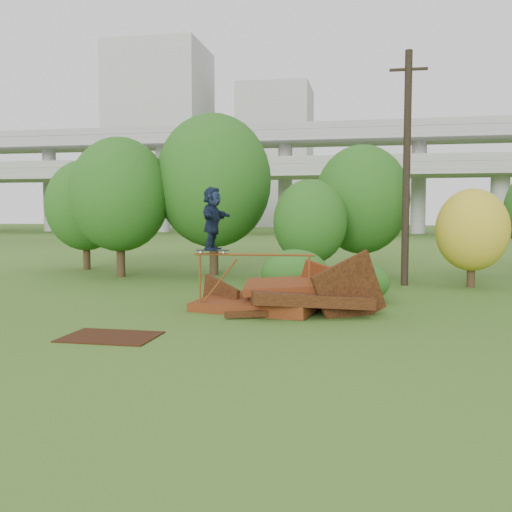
% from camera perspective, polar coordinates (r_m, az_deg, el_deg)
% --- Properties ---
extents(ground, '(240.00, 240.00, 0.00)m').
position_cam_1_polar(ground, '(13.82, 1.70, -7.30)').
color(ground, '#2D5116').
rests_on(ground, ground).
extents(scrap_pile, '(5.53, 3.11, 2.27)m').
position_cam_1_polar(scrap_pile, '(16.15, 3.02, -4.24)').
color(scrap_pile, '#4B1B0D').
rests_on(scrap_pile, ground).
extents(grind_rail, '(3.35, 0.25, 1.67)m').
position_cam_1_polar(grind_rail, '(15.76, -0.22, -1.23)').
color(grind_rail, brown).
rests_on(grind_rail, ground).
extents(skateboard, '(0.91, 0.29, 0.09)m').
position_cam_1_polar(skateboard, '(15.93, -4.36, 0.56)').
color(skateboard, black).
rests_on(skateboard, grind_rail).
extents(skater, '(0.68, 1.67, 1.75)m').
position_cam_1_polar(skater, '(15.89, -4.38, 3.77)').
color(skater, '#151F37').
rests_on(skater, skateboard).
extents(flat_plate, '(2.07, 1.49, 0.03)m').
position_cam_1_polar(flat_plate, '(13.30, -14.36, -7.83)').
color(flat_plate, black).
rests_on(flat_plate, ground).
extents(tree_0, '(4.28, 4.28, 6.04)m').
position_cam_1_polar(tree_0, '(25.39, -13.47, 5.98)').
color(tree_0, black).
rests_on(tree_0, ground).
extents(tree_1, '(5.16, 5.16, 7.18)m').
position_cam_1_polar(tree_1, '(25.67, -4.27, 7.50)').
color(tree_1, black).
rests_on(tree_1, ground).
extents(tree_2, '(2.92, 2.92, 4.12)m').
position_cam_1_polar(tree_2, '(22.64, 5.43, 3.41)').
color(tree_2, black).
rests_on(tree_2, ground).
extents(tree_3, '(4.15, 4.15, 5.76)m').
position_cam_1_polar(tree_3, '(25.54, 10.53, 5.57)').
color(tree_3, black).
rests_on(tree_3, ground).
extents(tree_4, '(2.67, 2.67, 3.69)m').
position_cam_1_polar(tree_4, '(22.72, 20.80, 2.44)').
color(tree_4, black).
rests_on(tree_4, ground).
extents(tree_6, '(3.84, 3.84, 5.36)m').
position_cam_1_polar(tree_6, '(29.14, -16.67, 4.87)').
color(tree_6, black).
rests_on(tree_6, ground).
extents(shrub_left, '(2.27, 2.10, 1.57)m').
position_cam_1_polar(shrub_left, '(19.17, 3.87, -1.66)').
color(shrub_left, '#1A4311').
rests_on(shrub_left, ground).
extents(shrub_right, '(1.72, 1.58, 1.22)m').
position_cam_1_polar(shrub_right, '(18.19, 10.55, -2.61)').
color(shrub_right, '#1A4311').
rests_on(shrub_right, ground).
extents(utility_pole, '(1.40, 0.28, 8.87)m').
position_cam_1_polar(utility_pole, '(22.64, 14.83, 8.56)').
color(utility_pole, black).
rests_on(utility_pole, ground).
extents(freeway_overpass, '(160.00, 15.00, 13.70)m').
position_cam_1_polar(freeway_overpass, '(76.68, 9.39, 9.92)').
color(freeway_overpass, gray).
rests_on(freeway_overpass, ground).
extents(building_left, '(18.00, 16.00, 35.00)m').
position_cam_1_polar(building_left, '(116.50, -9.54, 11.53)').
color(building_left, '#9E9E99').
rests_on(building_left, ground).
extents(building_right, '(14.00, 14.00, 28.00)m').
position_cam_1_polar(building_right, '(117.32, 1.99, 9.82)').
color(building_right, '#9E9E99').
rests_on(building_right, ground).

